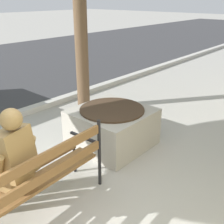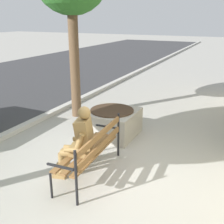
% 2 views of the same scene
% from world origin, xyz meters
% --- Properties ---
extents(ground_plane, '(80.00, 80.00, 0.00)m').
position_xyz_m(ground_plane, '(0.00, 0.00, 0.00)').
color(ground_plane, '#9E9B93').
extents(park_bench, '(1.83, 0.63, 0.95)m').
position_xyz_m(park_bench, '(-0.03, 0.15, 0.54)').
color(park_bench, brown).
rests_on(park_bench, ground).
extents(bronze_statue_seated, '(0.61, 0.87, 1.37)m').
position_xyz_m(bronze_statue_seated, '(-0.19, 0.37, 0.67)').
color(bronze_statue_seated, olive).
rests_on(bronze_statue_seated, ground).
extents(concrete_planter, '(1.17, 1.17, 0.66)m').
position_xyz_m(concrete_planter, '(1.79, 0.63, 0.33)').
color(concrete_planter, gray).
rests_on(concrete_planter, ground).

